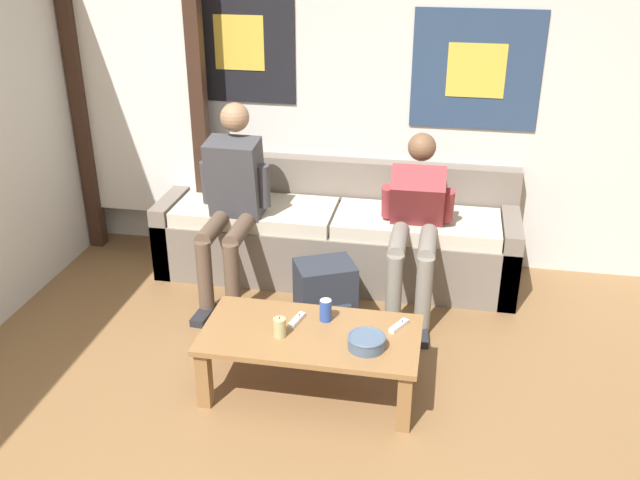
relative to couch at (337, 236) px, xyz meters
name	(u,v)px	position (x,y,z in m)	size (l,w,h in m)	color
wall_back	(352,85)	(0.04, 0.35, 0.99)	(10.00, 0.07, 2.55)	silver
door_frame	(138,94)	(-1.45, 0.13, 0.92)	(1.00, 0.10, 2.15)	#382319
couch	(337,236)	(0.00, 0.00, 0.00)	(2.48, 0.69, 0.76)	#70665B
coffee_table	(311,342)	(0.09, -1.39, 0.02)	(1.15, 0.58, 0.36)	olive
person_seated_adult	(231,197)	(-0.64, -0.38, 0.40)	(0.47, 0.80, 1.26)	brown
person_seated_teen	(416,219)	(0.56, -0.33, 0.32)	(0.47, 0.94, 1.08)	gray
backpack	(326,298)	(0.06, -0.74, -0.07)	(0.43, 0.40, 0.43)	#282D38
ceramic_bowl	(366,341)	(0.40, -1.48, 0.12)	(0.20, 0.20, 0.07)	#475B75
pillar_candle	(280,327)	(-0.06, -1.45, 0.13)	(0.07, 0.07, 0.12)	tan
drink_can_blue	(326,310)	(0.15, -1.25, 0.14)	(0.07, 0.07, 0.12)	#28479E
game_controller_near_left	(399,326)	(0.54, -1.25, 0.09)	(0.10, 0.14, 0.03)	white
game_controller_near_right	(297,320)	(0.00, -1.30, 0.09)	(0.07, 0.15, 0.03)	white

